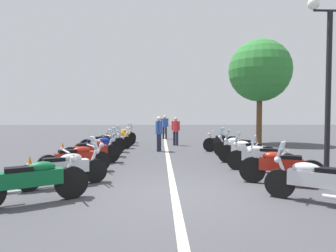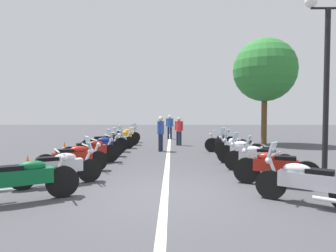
# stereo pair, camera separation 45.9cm
# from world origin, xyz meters

# --- Properties ---
(ground_plane) EXTENTS (80.00, 80.00, 0.00)m
(ground_plane) POSITION_xyz_m (0.00, 0.00, 0.00)
(ground_plane) COLOR #424247
(lane_centre_stripe) EXTENTS (26.24, 0.16, 0.01)m
(lane_centre_stripe) POSITION_xyz_m (5.88, 0.00, 0.00)
(lane_centre_stripe) COLOR beige
(lane_centre_stripe) RESTS_ON ground_plane
(motorcycle_left_row_0) EXTENTS (1.20, 1.96, 1.02)m
(motorcycle_left_row_0) POSITION_xyz_m (-0.63, 2.80, 0.47)
(motorcycle_left_row_0) COLOR black
(motorcycle_left_row_0) RESTS_ON ground_plane
(motorcycle_left_row_1) EXTENTS (1.22, 1.93, 1.19)m
(motorcycle_left_row_1) POSITION_xyz_m (0.73, 2.63, 0.46)
(motorcycle_left_row_1) COLOR black
(motorcycle_left_row_1) RESTS_ON ground_plane
(motorcycle_left_row_2) EXTENTS (1.19, 1.89, 0.99)m
(motorcycle_left_row_2) POSITION_xyz_m (2.18, 2.78, 0.45)
(motorcycle_left_row_2) COLOR black
(motorcycle_left_row_2) RESTS_ON ground_plane
(motorcycle_left_row_3) EXTENTS (1.18, 1.86, 1.22)m
(motorcycle_left_row_3) POSITION_xyz_m (3.77, 2.69, 0.47)
(motorcycle_left_row_3) COLOR black
(motorcycle_left_row_3) RESTS_ON ground_plane
(motorcycle_left_row_4) EXTENTS (1.12, 1.82, 1.21)m
(motorcycle_left_row_4) POSITION_xyz_m (5.22, 2.74, 0.47)
(motorcycle_left_row_4) COLOR black
(motorcycle_left_row_4) RESTS_ON ground_plane
(motorcycle_left_row_5) EXTENTS (1.24, 1.94, 1.23)m
(motorcycle_left_row_5) POSITION_xyz_m (6.60, 2.84, 0.48)
(motorcycle_left_row_5) COLOR black
(motorcycle_left_row_5) RESTS_ON ground_plane
(motorcycle_left_row_6) EXTENTS (1.17, 1.85, 0.98)m
(motorcycle_left_row_6) POSITION_xyz_m (8.01, 2.66, 0.45)
(motorcycle_left_row_6) COLOR black
(motorcycle_left_row_6) RESTS_ON ground_plane
(motorcycle_left_row_7) EXTENTS (1.30, 1.92, 1.21)m
(motorcycle_left_row_7) POSITION_xyz_m (9.45, 2.63, 0.47)
(motorcycle_left_row_7) COLOR black
(motorcycle_left_row_7) RESTS_ON ground_plane
(motorcycle_left_row_8) EXTENTS (1.26, 1.82, 1.21)m
(motorcycle_left_row_8) POSITION_xyz_m (11.00, 2.70, 0.47)
(motorcycle_left_row_8) COLOR black
(motorcycle_left_row_8) RESTS_ON ground_plane
(motorcycle_right_row_0) EXTENTS (1.23, 1.70, 1.19)m
(motorcycle_right_row_0) POSITION_xyz_m (-0.70, -2.74, 0.46)
(motorcycle_right_row_0) COLOR black
(motorcycle_right_row_0) RESTS_ON ground_plane
(motorcycle_right_row_1) EXTENTS (0.99, 1.93, 1.22)m
(motorcycle_right_row_1) POSITION_xyz_m (0.75, -2.66, 0.47)
(motorcycle_right_row_1) COLOR black
(motorcycle_right_row_1) RESTS_ON ground_plane
(motorcycle_right_row_2) EXTENTS (1.18, 1.89, 1.20)m
(motorcycle_right_row_2) POSITION_xyz_m (2.30, -2.71, 0.46)
(motorcycle_right_row_2) COLOR black
(motorcycle_right_row_2) RESTS_ON ground_plane
(motorcycle_right_row_3) EXTENTS (1.06, 1.90, 1.22)m
(motorcycle_right_row_3) POSITION_xyz_m (3.66, -2.70, 0.47)
(motorcycle_right_row_3) COLOR black
(motorcycle_right_row_3) RESTS_ON ground_plane
(motorcycle_right_row_4) EXTENTS (1.29, 1.82, 1.20)m
(motorcycle_right_row_4) POSITION_xyz_m (5.15, -2.80, 0.46)
(motorcycle_right_row_4) COLOR black
(motorcycle_right_row_4) RESTS_ON ground_plane
(motorcycle_right_row_5) EXTENTS (0.99, 1.92, 1.01)m
(motorcycle_right_row_5) POSITION_xyz_m (6.72, -2.62, 0.46)
(motorcycle_right_row_5) COLOR black
(motorcycle_right_row_5) RESTS_ON ground_plane
(street_lamp_twin_globe) EXTENTS (0.32, 1.22, 4.87)m
(street_lamp_twin_globe) POSITION_xyz_m (1.43, -4.25, 3.33)
(street_lamp_twin_globe) COLOR black
(street_lamp_twin_globe) RESTS_ON ground_plane
(traffic_cone_0) EXTENTS (0.36, 0.36, 0.61)m
(traffic_cone_0) POSITION_xyz_m (5.56, 4.32, 0.29)
(traffic_cone_0) COLOR orange
(traffic_cone_0) RESTS_ON ground_plane
(traffic_cone_2) EXTENTS (0.36, 0.36, 0.61)m
(traffic_cone_2) POSITION_xyz_m (1.77, 3.94, 0.29)
(traffic_cone_2) COLOR orange
(traffic_cone_2) RESTS_ON ground_plane
(bystander_0) EXTENTS (0.33, 0.46, 1.58)m
(bystander_0) POSITION_xyz_m (9.74, -0.55, 0.92)
(bystander_0) COLOR #1E2338
(bystander_0) RESTS_ON ground_plane
(bystander_1) EXTENTS (0.50, 0.32, 1.65)m
(bystander_1) POSITION_xyz_m (7.19, 0.37, 0.96)
(bystander_1) COLOR #1E2338
(bystander_1) RESTS_ON ground_plane
(bystander_2) EXTENTS (0.32, 0.52, 1.67)m
(bystander_2) POSITION_xyz_m (13.83, -0.00, 0.98)
(bystander_2) COLOR #1E2338
(bystander_2) RESTS_ON ground_plane
(roadside_tree_0) EXTENTS (3.63, 3.63, 6.12)m
(roadside_tree_0) POSITION_xyz_m (10.51, -5.54, 4.29)
(roadside_tree_0) COLOR brown
(roadside_tree_0) RESTS_ON ground_plane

